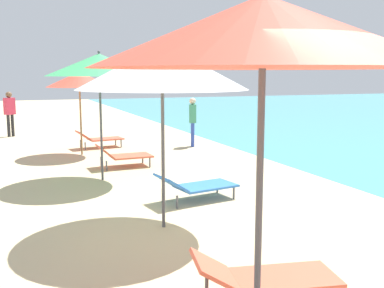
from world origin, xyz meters
name	(u,v)px	position (x,y,z in m)	size (l,w,h in m)	color
umbrella_nearest	(263,32)	(-0.89, 0.22, 2.55)	(2.34, 2.34, 2.85)	#4C4C51
lounger_nearest_shoreside	(264,276)	(-0.22, 1.27, 0.27)	(1.55, 0.86, 0.50)	#D8593F
umbrella_second	(162,67)	(-0.47, 3.77, 2.38)	(2.47, 2.47, 2.76)	#4C4C51
lounger_second_shoreside	(196,185)	(0.52, 4.94, 0.28)	(1.55, 0.87, 0.53)	blue
umbrella_third	(99,65)	(-0.76, 7.20, 2.46)	(2.25, 2.25, 2.76)	#4C4C51
lounger_third_shoreside	(123,155)	(-0.03, 8.40, 0.30)	(1.34, 0.74, 0.57)	#D8593F
umbrella_farthest	(79,79)	(-0.74, 10.55, 2.13)	(1.84, 1.84, 2.40)	olive
lounger_farthest_shoreside	(99,138)	(-0.07, 11.60, 0.30)	(1.47, 0.79, 0.56)	#D8593F
person_walking_near	(193,117)	(2.74, 10.78, 0.93)	(0.33, 0.41, 1.54)	#334CB2
person_walking_mid	(10,109)	(-2.65, 15.36, 1.00)	(0.42, 0.39, 1.65)	#262628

